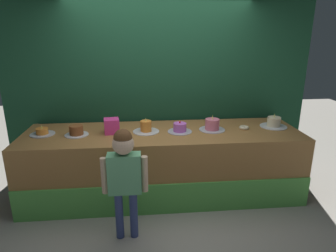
% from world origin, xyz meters
% --- Properties ---
extents(ground_plane, '(12.00, 12.00, 0.00)m').
position_xyz_m(ground_plane, '(0.00, 0.00, 0.00)').
color(ground_plane, gray).
extents(stage_platform, '(3.54, 1.02, 0.87)m').
position_xyz_m(stage_platform, '(0.00, 0.50, 0.44)').
color(stage_platform, '#9E6B38').
rests_on(stage_platform, ground_plane).
extents(curtain_backdrop, '(4.32, 0.08, 2.78)m').
position_xyz_m(curtain_backdrop, '(0.00, 1.10, 1.39)').
color(curtain_backdrop, '#19472D').
rests_on(curtain_backdrop, ground_plane).
extents(child_figure, '(0.47, 0.21, 1.21)m').
position_xyz_m(child_figure, '(-0.46, -0.39, 0.78)').
color(child_figure, '#3F4C8C').
rests_on(child_figure, ground_plane).
extents(pink_box, '(0.21, 0.20, 0.19)m').
position_xyz_m(pink_box, '(-0.64, 0.51, 0.97)').
color(pink_box, '#EB3992').
rests_on(pink_box, stage_platform).
extents(donut, '(0.13, 0.13, 0.04)m').
position_xyz_m(donut, '(1.07, 0.51, 0.89)').
color(donut, beige).
rests_on(donut, stage_platform).
extents(cake_far_left, '(0.30, 0.30, 0.13)m').
position_xyz_m(cake_far_left, '(-1.50, 0.53, 0.91)').
color(cake_far_left, silver).
rests_on(cake_far_left, stage_platform).
extents(cake_left, '(0.29, 0.29, 0.12)m').
position_xyz_m(cake_left, '(-1.07, 0.46, 0.93)').
color(cake_left, silver).
rests_on(cake_left, stage_platform).
extents(cake_center_left, '(0.34, 0.34, 0.19)m').
position_xyz_m(cake_center_left, '(-0.21, 0.51, 0.93)').
color(cake_center_left, silver).
rests_on(cake_center_left, stage_platform).
extents(cake_center_right, '(0.31, 0.31, 0.14)m').
position_xyz_m(cake_center_right, '(0.21, 0.47, 0.92)').
color(cake_center_right, silver).
rests_on(cake_center_right, stage_platform).
extents(cake_right, '(0.34, 0.34, 0.21)m').
position_xyz_m(cake_right, '(0.64, 0.51, 0.94)').
color(cake_right, silver).
rests_on(cake_right, stage_platform).
extents(cake_far_right, '(0.35, 0.35, 0.18)m').
position_xyz_m(cake_far_right, '(1.50, 0.57, 0.93)').
color(cake_far_right, silver).
rests_on(cake_far_right, stage_platform).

